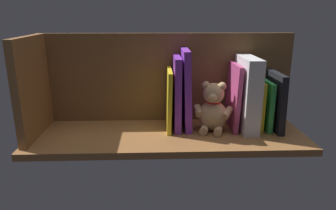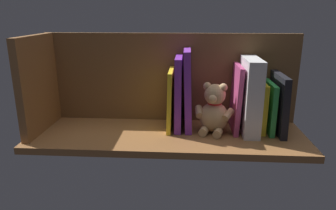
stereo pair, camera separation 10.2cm
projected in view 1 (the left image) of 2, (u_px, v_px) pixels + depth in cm
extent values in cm
cube|color=brown|center=(168.00, 135.00, 105.11)|extent=(90.14, 31.18, 2.20)
cube|color=brown|center=(167.00, 78.00, 113.01)|extent=(90.14, 1.50, 31.76)
cube|color=brown|center=(32.00, 87.00, 98.69)|extent=(2.40, 25.18, 31.76)
cube|color=black|center=(274.00, 100.00, 106.63)|extent=(2.67, 17.43, 19.62)
cube|color=green|center=(264.00, 104.00, 107.98)|extent=(1.59, 15.29, 16.57)
cube|color=yellow|center=(257.00, 103.00, 108.55)|extent=(1.54, 13.93, 16.48)
cube|color=silver|center=(247.00, 94.00, 105.31)|extent=(5.14, 17.74, 24.63)
cube|color=#B23F72|center=(233.00, 96.00, 106.72)|extent=(2.30, 15.41, 22.20)
ellipsoid|color=tan|center=(213.00, 116.00, 105.61)|extent=(11.70, 10.99, 10.21)
sphere|color=tan|center=(214.00, 93.00, 103.39)|extent=(7.02, 7.02, 7.02)
sphere|color=tan|center=(222.00, 86.00, 102.04)|extent=(2.71, 2.71, 2.71)
sphere|color=tan|center=(206.00, 85.00, 103.23)|extent=(2.71, 2.71, 2.71)
sphere|color=#DBB77F|center=(213.00, 97.00, 100.77)|extent=(2.71, 2.71, 2.71)
cylinder|color=tan|center=(227.00, 113.00, 102.81)|extent=(4.88, 5.47, 3.78)
cylinder|color=tan|center=(198.00, 111.00, 105.01)|extent=(2.75, 5.18, 3.78)
cylinder|color=tan|center=(218.00, 131.00, 102.13)|extent=(3.65, 4.42, 2.71)
cylinder|color=tan|center=(204.00, 130.00, 103.17)|extent=(3.65, 4.42, 2.71)
torus|color=red|center=(213.00, 102.00, 104.19)|extent=(5.75, 5.75, 0.80)
cube|color=purple|center=(186.00, 90.00, 105.95)|extent=(3.15, 14.37, 27.06)
cube|color=purple|center=(177.00, 93.00, 106.15)|extent=(2.23, 14.41, 24.66)
cube|color=yellow|center=(169.00, 99.00, 106.26)|extent=(1.86, 15.25, 20.40)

